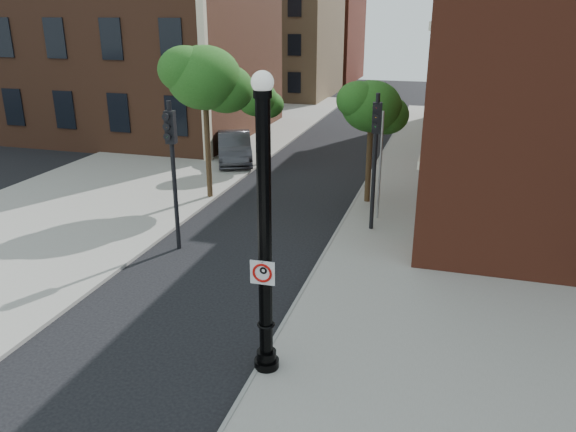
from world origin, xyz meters
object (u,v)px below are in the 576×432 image
(no_parking_sign, at_px, (262,273))
(lamppost, at_px, (265,246))
(traffic_signal_left, at_px, (172,152))
(parked_car, at_px, (234,148))
(traffic_signal_right, at_px, (376,141))

(no_parking_sign, bearing_deg, lamppost, 87.35)
(no_parking_sign, xyz_separation_m, traffic_signal_left, (-5.27, 6.14, 0.88))
(lamppost, bearing_deg, no_parking_sign, -91.07)
(no_parking_sign, distance_m, parked_car, 19.75)
(traffic_signal_right, bearing_deg, parked_car, 127.30)
(no_parking_sign, xyz_separation_m, traffic_signal_right, (1.00, 9.70, 0.90))
(no_parking_sign, height_order, parked_car, no_parking_sign)
(lamppost, distance_m, traffic_signal_right, 9.58)
(parked_car, xyz_separation_m, traffic_signal_right, (8.85, -8.34, 2.68))
(traffic_signal_left, relative_size, traffic_signal_right, 1.00)
(traffic_signal_right, bearing_deg, lamppost, -105.35)
(parked_car, bearing_deg, traffic_signal_left, -101.23)
(lamppost, height_order, traffic_signal_left, lamppost)
(parked_car, bearing_deg, lamppost, -89.71)
(parked_car, distance_m, traffic_signal_right, 12.45)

